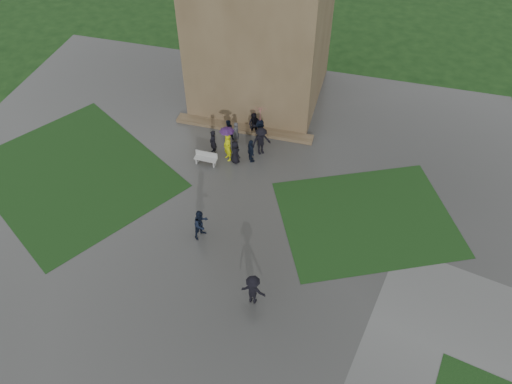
# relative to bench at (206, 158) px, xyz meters

# --- Properties ---
(ground) EXTENTS (120.00, 120.00, 0.00)m
(ground) POSITION_rel_bench_xyz_m (1.29, -6.94, -0.43)
(ground) COLOR black
(plaza) EXTENTS (34.00, 34.00, 0.02)m
(plaza) POSITION_rel_bench_xyz_m (1.29, -4.94, -0.42)
(plaza) COLOR #353432
(plaza) RESTS_ON ground
(lawn_inset_left) EXTENTS (14.10, 13.46, 0.01)m
(lawn_inset_left) POSITION_rel_bench_xyz_m (-7.21, -2.94, -0.40)
(lawn_inset_left) COLOR black
(lawn_inset_left) RESTS_ON plaza
(lawn_inset_right) EXTENTS (11.12, 10.15, 0.01)m
(lawn_inset_right) POSITION_rel_bench_xyz_m (9.79, -1.94, -0.40)
(lawn_inset_right) COLOR black
(lawn_inset_right) RESTS_ON plaza
(tower_plinth) EXTENTS (9.00, 0.80, 0.22)m
(tower_plinth) POSITION_rel_bench_xyz_m (1.29, 3.66, -0.30)
(tower_plinth) COLOR brown
(tower_plinth) RESTS_ON plaza
(bench) EXTENTS (1.38, 0.46, 0.80)m
(bench) POSITION_rel_bench_xyz_m (0.00, 0.00, 0.00)
(bench) COLOR #A3A39E
(bench) RESTS_ON plaza
(visitor_cluster) EXTENTS (3.82, 3.44, 2.63)m
(visitor_cluster) POSITION_rel_bench_xyz_m (2.08, 1.92, 0.68)
(visitor_cluster) COLOR black
(visitor_cluster) RESTS_ON plaza
(pedestrian_mid) EXTENTS (0.84, 1.00, 1.79)m
(pedestrian_mid) POSITION_rel_bench_xyz_m (1.63, -5.35, 0.49)
(pedestrian_mid) COLOR black
(pedestrian_mid) RESTS_ON plaza
(pedestrian_near) EXTENTS (1.18, 0.66, 1.77)m
(pedestrian_near) POSITION_rel_bench_xyz_m (5.23, -8.46, 0.48)
(pedestrian_near) COLOR black
(pedestrian_near) RESTS_ON plaza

